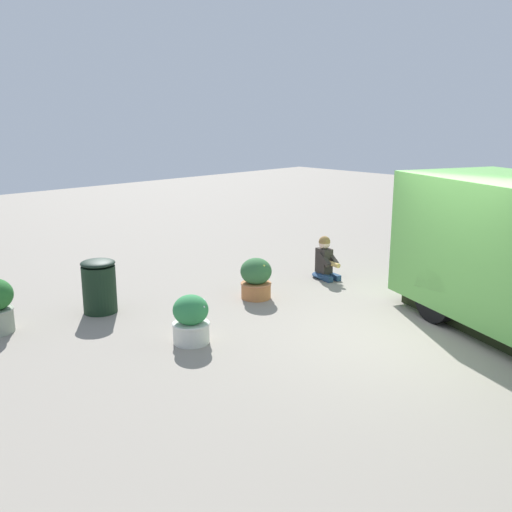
{
  "coord_description": "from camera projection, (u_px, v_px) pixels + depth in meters",
  "views": [
    {
      "loc": [
        7.42,
        4.18,
        3.25
      ],
      "look_at": [
        1.47,
        -1.91,
        1.15
      ],
      "focal_mm": 40.71,
      "sensor_mm": 36.0,
      "label": 1
    }
  ],
  "objects": [
    {
      "name": "ground_plane",
      "position": [
        414.0,
        335.0,
        8.72
      ],
      "size": [
        40.0,
        40.0,
        0.0
      ],
      "primitive_type": "plane",
      "color": "gray"
    },
    {
      "name": "planter_flowering_near",
      "position": [
        256.0,
        278.0,
        10.4
      ],
      "size": [
        0.56,
        0.56,
        0.74
      ],
      "color": "#B97140",
      "rests_on": "ground_plane"
    },
    {
      "name": "trash_bin",
      "position": [
        99.0,
        286.0,
        9.65
      ],
      "size": [
        0.57,
        0.57,
        0.91
      ],
      "color": "black",
      "rests_on": "ground_plane"
    },
    {
      "name": "person_customer",
      "position": [
        325.0,
        261.0,
        11.67
      ],
      "size": [
        0.55,
        0.77,
        0.86
      ],
      "color": "navy",
      "rests_on": "ground_plane"
    },
    {
      "name": "planter_flowering_far",
      "position": [
        191.0,
        320.0,
        8.38
      ],
      "size": [
        0.55,
        0.55,
        0.72
      ],
      "color": "silver",
      "rests_on": "ground_plane"
    }
  ]
}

